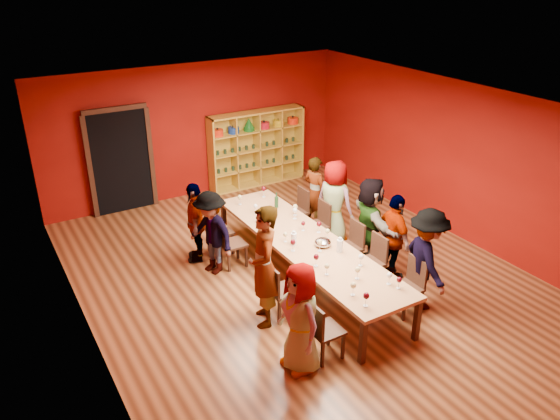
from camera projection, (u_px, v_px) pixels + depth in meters
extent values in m
cube|color=#572D17|center=(305.00, 280.00, 9.38)|extent=(7.10, 9.10, 0.02)
cube|color=#6D0A05|center=(197.00, 130.00, 12.26)|extent=(7.10, 0.02, 3.00)
cube|color=#6D0A05|center=(82.00, 255.00, 7.12)|extent=(0.02, 9.10, 3.00)
cube|color=#6D0A05|center=(461.00, 162.00, 10.36)|extent=(0.02, 9.10, 3.00)
cube|color=white|center=(309.00, 107.00, 8.11)|extent=(7.10, 9.10, 0.02)
cube|color=#AA7247|center=(306.00, 243.00, 9.07)|extent=(1.10, 4.50, 0.06)
cube|color=black|center=(363.00, 342.00, 7.31)|extent=(0.08, 0.08, 0.69)
cube|color=black|center=(224.00, 220.00, 10.70)|extent=(0.08, 0.08, 0.69)
cube|color=black|center=(417.00, 320.00, 7.76)|extent=(0.08, 0.08, 0.69)
cube|color=black|center=(267.00, 210.00, 11.15)|extent=(0.08, 0.08, 0.69)
cube|color=black|center=(120.00, 162.00, 11.54)|extent=(1.20, 0.14, 2.20)
cube|color=black|center=(114.00, 109.00, 11.00)|extent=(1.32, 0.06, 0.10)
cube|color=black|center=(90.00, 168.00, 11.19)|extent=(0.10, 0.06, 2.20)
cube|color=black|center=(151.00, 158.00, 11.79)|extent=(0.10, 0.06, 2.20)
cube|color=gold|center=(212.00, 157.00, 12.44)|extent=(0.04, 0.40, 1.80)
cube|color=gold|center=(299.00, 141.00, 13.53)|extent=(0.04, 0.40, 1.80)
cube|color=gold|center=(256.00, 112.00, 12.61)|extent=(2.40, 0.40, 0.04)
cube|color=gold|center=(258.00, 183.00, 13.35)|extent=(2.40, 0.40, 0.04)
cube|color=gold|center=(253.00, 146.00, 13.13)|extent=(2.40, 0.02, 1.80)
cube|color=gold|center=(257.00, 166.00, 13.17)|extent=(2.36, 0.38, 0.03)
cube|color=gold|center=(257.00, 148.00, 12.98)|extent=(2.36, 0.38, 0.03)
cube|color=gold|center=(257.00, 130.00, 12.79)|extent=(2.36, 0.38, 0.03)
cube|color=gold|center=(234.00, 153.00, 12.70)|extent=(0.03, 0.38, 1.76)
cube|color=gold|center=(257.00, 148.00, 12.98)|extent=(0.03, 0.38, 1.76)
cube|color=gold|center=(279.00, 144.00, 13.26)|extent=(0.03, 0.38, 1.76)
cylinder|color=red|center=(218.00, 133.00, 12.29)|extent=(0.26, 0.26, 0.15)
sphere|color=black|center=(217.00, 129.00, 12.25)|extent=(0.05, 0.05, 0.05)
cylinder|color=navy|center=(234.00, 130.00, 12.48)|extent=(0.26, 0.26, 0.15)
sphere|color=black|center=(233.00, 126.00, 12.44)|extent=(0.05, 0.05, 0.05)
cylinder|color=#175E1E|center=(249.00, 129.00, 12.68)|extent=(0.26, 0.26, 0.08)
cone|color=#175E1E|center=(249.00, 123.00, 12.61)|extent=(0.24, 0.24, 0.22)
cylinder|color=red|center=(264.00, 125.00, 12.85)|extent=(0.26, 0.26, 0.15)
sphere|color=black|center=(264.00, 121.00, 12.81)|extent=(0.05, 0.05, 0.05)
cylinder|color=gold|center=(279.00, 123.00, 13.03)|extent=(0.26, 0.26, 0.15)
sphere|color=black|center=(279.00, 119.00, 12.99)|extent=(0.05, 0.05, 0.05)
cylinder|color=red|center=(293.00, 120.00, 13.22)|extent=(0.26, 0.26, 0.15)
sphere|color=black|center=(293.00, 117.00, 13.18)|extent=(0.05, 0.05, 0.05)
cylinder|color=#1B3120|center=(219.00, 171.00, 12.67)|extent=(0.07, 0.07, 0.10)
cylinder|color=#1B3120|center=(226.00, 170.00, 12.76)|extent=(0.07, 0.07, 0.10)
cylinder|color=#1B3120|center=(233.00, 168.00, 12.84)|extent=(0.07, 0.07, 0.10)
cylinder|color=#1B3120|center=(240.00, 167.00, 12.93)|extent=(0.07, 0.07, 0.10)
cylinder|color=#1B3120|center=(247.00, 166.00, 13.01)|extent=(0.07, 0.07, 0.10)
cylinder|color=#1B3120|center=(254.00, 164.00, 13.10)|extent=(0.07, 0.07, 0.10)
cylinder|color=#1B3120|center=(261.00, 163.00, 13.19)|extent=(0.07, 0.07, 0.10)
cylinder|color=#1B3120|center=(267.00, 162.00, 13.27)|extent=(0.07, 0.07, 0.10)
cylinder|color=#1B3120|center=(274.00, 160.00, 13.36)|extent=(0.07, 0.07, 0.10)
cylinder|color=#1B3120|center=(280.00, 159.00, 13.44)|extent=(0.07, 0.07, 0.10)
cylinder|color=#1B3120|center=(287.00, 158.00, 13.53)|extent=(0.07, 0.07, 0.10)
cylinder|color=#1B3120|center=(293.00, 156.00, 13.61)|extent=(0.07, 0.07, 0.10)
cylinder|color=#1B3120|center=(218.00, 153.00, 12.48)|extent=(0.07, 0.07, 0.10)
cylinder|color=#1B3120|center=(225.00, 152.00, 12.57)|extent=(0.07, 0.07, 0.10)
cylinder|color=#1B3120|center=(232.00, 150.00, 12.65)|extent=(0.07, 0.07, 0.10)
cylinder|color=#1B3120|center=(239.00, 149.00, 12.74)|extent=(0.07, 0.07, 0.10)
cylinder|color=#1B3120|center=(246.00, 148.00, 12.83)|extent=(0.07, 0.07, 0.10)
cylinder|color=#1B3120|center=(253.00, 146.00, 12.91)|extent=(0.07, 0.07, 0.10)
cylinder|color=#1B3120|center=(260.00, 145.00, 13.00)|extent=(0.07, 0.07, 0.10)
cylinder|color=#1B3120|center=(267.00, 144.00, 13.08)|extent=(0.07, 0.07, 0.10)
cylinder|color=#1B3120|center=(274.00, 143.00, 13.17)|extent=(0.07, 0.07, 0.10)
cylinder|color=#1B3120|center=(280.00, 142.00, 13.25)|extent=(0.07, 0.07, 0.10)
cylinder|color=#1B3120|center=(287.00, 140.00, 13.34)|extent=(0.07, 0.07, 0.10)
cylinder|color=#1B3120|center=(293.00, 139.00, 13.42)|extent=(0.07, 0.07, 0.10)
cube|color=black|center=(326.00, 330.00, 7.41)|extent=(0.42, 0.42, 0.04)
cube|color=black|center=(315.00, 320.00, 7.22)|extent=(0.04, 0.40, 0.44)
cube|color=black|center=(322.00, 355.00, 7.29)|extent=(0.04, 0.04, 0.41)
cube|color=black|center=(343.00, 346.00, 7.45)|extent=(0.04, 0.04, 0.41)
cube|color=black|center=(308.00, 341.00, 7.56)|extent=(0.04, 0.04, 0.41)
cube|color=black|center=(329.00, 333.00, 7.71)|extent=(0.04, 0.04, 0.41)
imported|color=#4C4C51|center=(300.00, 318.00, 7.06)|extent=(0.43, 0.78, 1.57)
cube|color=black|center=(283.00, 290.00, 8.29)|extent=(0.42, 0.42, 0.04)
cube|color=black|center=(272.00, 280.00, 8.11)|extent=(0.04, 0.40, 0.44)
cube|color=black|center=(279.00, 312.00, 8.18)|extent=(0.04, 0.04, 0.41)
cube|color=black|center=(298.00, 305.00, 8.34)|extent=(0.04, 0.04, 0.41)
cube|color=black|center=(268.00, 300.00, 8.44)|extent=(0.04, 0.04, 0.41)
cube|color=black|center=(287.00, 294.00, 8.60)|extent=(0.04, 0.04, 0.41)
imported|color=#48484D|center=(264.00, 267.00, 7.93)|extent=(0.72, 0.83, 1.90)
cube|color=black|center=(233.00, 244.00, 9.64)|extent=(0.42, 0.42, 0.04)
cube|color=black|center=(223.00, 234.00, 9.46)|extent=(0.04, 0.40, 0.44)
cube|color=black|center=(229.00, 261.00, 9.53)|extent=(0.04, 0.04, 0.41)
cube|color=black|center=(246.00, 256.00, 9.68)|extent=(0.04, 0.04, 0.41)
cube|color=black|center=(221.00, 253.00, 9.79)|extent=(0.04, 0.04, 0.41)
cube|color=black|center=(238.00, 248.00, 9.95)|extent=(0.04, 0.04, 0.41)
imported|color=pink|center=(211.00, 233.00, 9.32)|extent=(0.68, 1.05, 1.51)
cube|color=black|center=(220.00, 232.00, 10.07)|extent=(0.42, 0.42, 0.04)
cube|color=black|center=(210.00, 222.00, 9.88)|extent=(0.04, 0.40, 0.44)
cube|color=black|center=(216.00, 248.00, 9.95)|extent=(0.04, 0.04, 0.41)
cube|color=black|center=(233.00, 244.00, 10.11)|extent=(0.04, 0.04, 0.41)
cube|color=black|center=(209.00, 241.00, 10.22)|extent=(0.04, 0.04, 0.41)
cube|color=black|center=(225.00, 237.00, 10.37)|extent=(0.04, 0.04, 0.41)
imported|color=white|center=(196.00, 222.00, 9.72)|extent=(0.72, 0.96, 1.49)
cube|color=black|center=(406.00, 288.00, 8.36)|extent=(0.42, 0.42, 0.04)
cube|color=black|center=(417.00, 271.00, 8.34)|extent=(0.04, 0.40, 0.44)
cube|color=black|center=(404.00, 309.00, 8.24)|extent=(0.04, 0.04, 0.41)
cube|color=black|center=(421.00, 302.00, 8.40)|extent=(0.04, 0.04, 0.41)
cube|color=black|center=(389.00, 298.00, 8.50)|extent=(0.04, 0.04, 0.41)
cube|color=black|center=(406.00, 292.00, 8.66)|extent=(0.04, 0.04, 0.41)
imported|color=#507CA5|center=(426.00, 259.00, 8.35)|extent=(0.76, 1.16, 1.66)
cube|color=black|center=(370.00, 263.00, 9.05)|extent=(0.42, 0.42, 0.04)
cube|color=black|center=(380.00, 247.00, 9.03)|extent=(0.04, 0.40, 0.44)
cube|color=black|center=(367.00, 282.00, 8.93)|extent=(0.04, 0.04, 0.41)
cube|color=black|center=(383.00, 276.00, 9.09)|extent=(0.04, 0.04, 0.41)
cube|color=black|center=(354.00, 272.00, 9.19)|extent=(0.04, 0.04, 0.41)
cube|color=black|center=(370.00, 267.00, 9.35)|extent=(0.04, 0.04, 0.41)
imported|color=beige|center=(394.00, 238.00, 9.13)|extent=(0.56, 0.96, 1.54)
cube|color=black|center=(348.00, 248.00, 9.51)|extent=(0.42, 0.42, 0.04)
cube|color=black|center=(357.00, 233.00, 9.50)|extent=(0.04, 0.40, 0.44)
cube|color=black|center=(345.00, 266.00, 9.39)|extent=(0.04, 0.04, 0.41)
cube|color=black|center=(361.00, 261.00, 9.55)|extent=(0.04, 0.04, 0.41)
cube|color=black|center=(334.00, 257.00, 9.66)|extent=(0.04, 0.04, 0.41)
cube|color=black|center=(349.00, 252.00, 9.82)|extent=(0.04, 0.04, 0.41)
imported|color=#5B80BC|center=(370.00, 222.00, 9.56)|extent=(0.82, 1.59, 1.64)
cube|color=black|center=(316.00, 226.00, 10.29)|extent=(0.42, 0.42, 0.04)
cube|color=black|center=(324.00, 212.00, 10.28)|extent=(0.04, 0.40, 0.44)
cube|color=black|center=(313.00, 242.00, 10.17)|extent=(0.04, 0.04, 0.41)
cube|color=black|center=(328.00, 238.00, 10.33)|extent=(0.04, 0.04, 0.41)
cube|color=black|center=(303.00, 235.00, 10.44)|extent=(0.04, 0.04, 0.41)
cube|color=black|center=(318.00, 231.00, 10.59)|extent=(0.04, 0.04, 0.41)
imported|color=#5472AD|center=(334.00, 202.00, 10.31)|extent=(0.66, 0.90, 1.65)
cube|color=black|center=(295.00, 212.00, 10.86)|extent=(0.42, 0.42, 0.04)
cube|color=black|center=(303.00, 199.00, 10.85)|extent=(0.04, 0.40, 0.44)
cube|color=black|center=(292.00, 227.00, 10.74)|extent=(0.04, 0.04, 0.41)
cube|color=black|center=(307.00, 223.00, 10.90)|extent=(0.04, 0.04, 0.41)
cube|color=black|center=(283.00, 221.00, 11.01)|extent=(0.04, 0.04, 0.41)
cube|color=black|center=(298.00, 217.00, 11.17)|extent=(0.04, 0.04, 0.41)
imported|color=#45464A|center=(315.00, 192.00, 10.94)|extent=(0.51, 0.62, 1.50)
cylinder|color=white|center=(389.00, 284.00, 7.86)|extent=(0.06, 0.06, 0.01)
cylinder|color=white|center=(389.00, 281.00, 7.83)|extent=(0.01, 0.01, 0.11)
ellipsoid|color=white|center=(390.00, 275.00, 7.80)|extent=(0.08, 0.08, 0.09)
cylinder|color=white|center=(256.00, 213.00, 10.03)|extent=(0.06, 0.06, 0.01)
cylinder|color=white|center=(256.00, 211.00, 10.01)|extent=(0.01, 0.01, 0.11)
ellipsoid|color=white|center=(256.00, 206.00, 9.97)|extent=(0.08, 0.08, 0.09)
cylinder|color=white|center=(303.00, 230.00, 9.40)|extent=(0.06, 0.06, 0.01)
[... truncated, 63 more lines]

